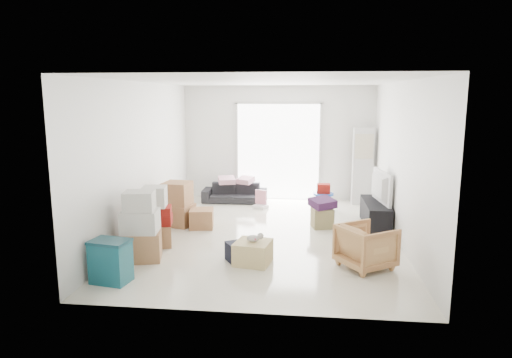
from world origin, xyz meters
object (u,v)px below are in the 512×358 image
object	(u,v)px
wood_crate	(253,252)
kids_table	(323,192)
tv_console	(375,214)
television	(376,199)
armchair	(366,244)
sofa	(235,190)
storage_bins	(111,261)
ac_tower	(362,166)
ottoman	(322,218)

from	to	relation	value
wood_crate	kids_table	bearing A→B (deg)	71.02
tv_console	wood_crate	xyz separation A→B (m)	(-2.10, -2.24, -0.06)
television	kids_table	bearing A→B (deg)	32.17
wood_crate	armchair	bearing A→B (deg)	0.24
sofa	storage_bins	xyz separation A→B (m)	(-0.92, -4.81, 0.00)
ac_tower	tv_console	distance (m)	1.94
armchair	storage_bins	distance (m)	3.56
storage_bins	ottoman	size ratio (longest dim) A/B	1.57
ottoman	kids_table	size ratio (longest dim) A/B	0.64
ac_tower	storage_bins	xyz separation A→B (m)	(-3.85, -4.96, -0.58)
ac_tower	sofa	size ratio (longest dim) A/B	1.17
ac_tower	wood_crate	size ratio (longest dim) A/B	3.48
ottoman	armchair	bearing A→B (deg)	-74.44
television	ottoman	size ratio (longest dim) A/B	2.81
tv_console	kids_table	distance (m)	1.47
ac_tower	armchair	bearing A→B (deg)	-95.66
ottoman	wood_crate	bearing A→B (deg)	-118.27
ac_tower	television	xyz separation A→B (m)	(0.05, -1.83, -0.34)
television	wood_crate	world-z (taller)	television
sofa	ottoman	size ratio (longest dim) A/B	4.00
ac_tower	kids_table	distance (m)	1.24
tv_console	ottoman	xyz separation A→B (m)	(-1.01, -0.22, -0.05)
ottoman	kids_table	bearing A→B (deg)	87.16
television	sofa	distance (m)	3.43
sofa	kids_table	size ratio (longest dim) A/B	2.55
armchair	tv_console	bearing A→B (deg)	-45.45
sofa	storage_bins	size ratio (longest dim) A/B	2.55
television	storage_bins	xyz separation A→B (m)	(-3.90, -3.13, -0.24)
ottoman	wood_crate	world-z (taller)	ottoman
television	ottoman	distance (m)	1.09
kids_table	wood_crate	distance (m)	3.55
storage_bins	ottoman	distance (m)	4.10
television	ottoman	xyz separation A→B (m)	(-1.01, -0.22, -0.35)
storage_bins	wood_crate	bearing A→B (deg)	26.44
storage_bins	wood_crate	size ratio (longest dim) A/B	1.16
ac_tower	storage_bins	world-z (taller)	ac_tower
ac_tower	sofa	xyz separation A→B (m)	(-2.93, -0.15, -0.58)
tv_console	storage_bins	distance (m)	5.00
ac_tower	storage_bins	size ratio (longest dim) A/B	3.00
ac_tower	tv_console	bearing A→B (deg)	-88.44
ac_tower	television	distance (m)	1.86
television	ottoman	world-z (taller)	television
television	storage_bins	distance (m)	5.01
armchair	storage_bins	world-z (taller)	armchair
television	kids_table	xyz separation A→B (m)	(-0.95, 1.11, -0.12)
television	tv_console	bearing A→B (deg)	-0.00
sofa	kids_table	distance (m)	2.12
tv_console	ottoman	distance (m)	1.04
ac_tower	wood_crate	xyz separation A→B (m)	(-2.05, -4.07, -0.71)
tv_console	sofa	xyz separation A→B (m)	(-2.98, 1.68, 0.06)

